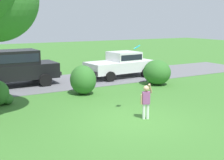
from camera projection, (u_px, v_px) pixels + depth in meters
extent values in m
plane|color=#3D752D|center=(134.00, 121.00, 10.79)|extent=(80.00, 80.00, 0.00)
cube|color=slate|center=(57.00, 83.00, 17.42)|extent=(28.00, 4.40, 0.02)
ellipsoid|color=#33702B|center=(7.00, 99.00, 12.89)|extent=(0.50, 0.50, 0.45)
ellipsoid|color=#33702B|center=(83.00, 80.00, 14.61)|extent=(1.20, 1.39, 1.38)
ellipsoid|color=#33702B|center=(85.00, 87.00, 14.94)|extent=(0.68, 0.68, 0.61)
ellipsoid|color=#33702B|center=(157.00, 72.00, 16.83)|extent=(1.45, 1.59, 1.35)
cube|color=white|center=(120.00, 66.00, 19.03)|extent=(4.30, 2.09, 0.64)
cube|color=white|center=(124.00, 56.00, 19.09)|extent=(1.77, 1.72, 0.56)
cube|color=black|center=(124.00, 56.00, 19.09)|extent=(1.64, 1.73, 0.34)
cylinder|color=black|center=(110.00, 77.00, 17.63)|extent=(0.61, 0.26, 0.60)
cylinder|color=black|center=(94.00, 72.00, 19.18)|extent=(0.61, 0.26, 0.60)
cylinder|color=black|center=(146.00, 73.00, 19.03)|extent=(0.61, 0.26, 0.60)
cylinder|color=black|center=(128.00, 69.00, 20.58)|extent=(0.61, 0.26, 0.60)
cube|color=black|center=(89.00, 72.00, 17.91)|extent=(0.22, 1.75, 0.20)
cube|color=black|center=(147.00, 66.00, 20.22)|extent=(0.22, 1.75, 0.20)
cube|color=black|center=(14.00, 71.00, 16.37)|extent=(4.53, 1.91, 0.80)
cube|color=black|center=(13.00, 57.00, 16.23)|extent=(2.50, 1.66, 0.72)
cube|color=black|center=(13.00, 57.00, 16.23)|extent=(2.30, 1.67, 0.43)
cylinder|color=black|center=(45.00, 80.00, 16.36)|extent=(0.68, 0.23, 0.68)
cylinder|color=black|center=(35.00, 75.00, 17.95)|extent=(0.68, 0.23, 0.68)
cube|color=black|center=(55.00, 72.00, 17.55)|extent=(0.15, 1.75, 0.20)
cylinder|color=white|center=(144.00, 111.00, 10.94)|extent=(0.10, 0.10, 0.55)
cylinder|color=white|center=(148.00, 111.00, 10.96)|extent=(0.10, 0.10, 0.55)
cube|color=#994C8C|center=(146.00, 98.00, 10.86)|extent=(0.30, 0.25, 0.44)
sphere|color=tan|center=(146.00, 88.00, 10.79)|extent=(0.20, 0.20, 0.20)
cylinder|color=tan|center=(150.00, 89.00, 10.87)|extent=(0.26, 0.20, 0.39)
cylinder|color=tan|center=(142.00, 99.00, 10.85)|extent=(0.07, 0.07, 0.36)
cylinder|color=#1EB7B2|center=(137.00, 47.00, 11.15)|extent=(0.30, 0.27, 0.23)
cylinder|color=#337FDB|center=(137.00, 47.00, 11.15)|extent=(0.17, 0.16, 0.14)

